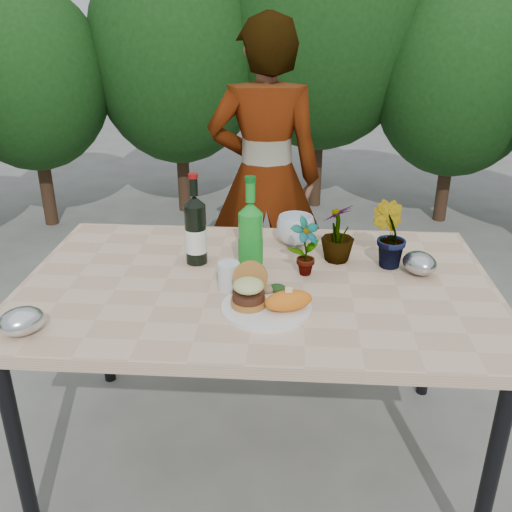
# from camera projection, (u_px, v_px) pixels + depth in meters

# --- Properties ---
(ground) EXTENTS (80.00, 80.00, 0.00)m
(ground) POSITION_uv_depth(u_px,v_px,m) (257.00, 451.00, 2.25)
(ground) COLOR #63635F
(ground) RESTS_ON ground
(patio_table) EXTENTS (1.60, 1.00, 0.75)m
(patio_table) POSITION_uv_depth(u_px,v_px,m) (258.00, 296.00, 1.97)
(patio_table) COLOR #D8B290
(patio_table) RESTS_ON ground
(shrub_hedge) EXTENTS (6.85, 5.25, 2.48)m
(shrub_hedge) POSITION_uv_depth(u_px,v_px,m) (318.00, 83.00, 3.38)
(shrub_hedge) COLOR #382316
(shrub_hedge) RESTS_ON ground
(dinner_plate) EXTENTS (0.28, 0.28, 0.01)m
(dinner_plate) POSITION_uv_depth(u_px,v_px,m) (266.00, 308.00, 1.76)
(dinner_plate) COLOR white
(dinner_plate) RESTS_ON patio_table
(burger_stack) EXTENTS (0.11, 0.16, 0.11)m
(burger_stack) POSITION_uv_depth(u_px,v_px,m) (249.00, 289.00, 1.76)
(burger_stack) COLOR #B7722D
(burger_stack) RESTS_ON dinner_plate
(sweet_potato) EXTENTS (0.17, 0.12, 0.06)m
(sweet_potato) POSITION_uv_depth(u_px,v_px,m) (288.00, 301.00, 1.72)
(sweet_potato) COLOR orange
(sweet_potato) RESTS_ON dinner_plate
(grilled_veg) EXTENTS (0.08, 0.05, 0.03)m
(grilled_veg) POSITION_uv_depth(u_px,v_px,m) (273.00, 288.00, 1.84)
(grilled_veg) COLOR olive
(grilled_veg) RESTS_ON dinner_plate
(wine_bottle) EXTENTS (0.08, 0.08, 0.33)m
(wine_bottle) POSITION_uv_depth(u_px,v_px,m) (196.00, 231.00, 2.04)
(wine_bottle) COLOR black
(wine_bottle) RESTS_ON patio_table
(sparkling_water) EXTENTS (0.09, 0.09, 0.35)m
(sparkling_water) POSITION_uv_depth(u_px,v_px,m) (251.00, 240.00, 1.94)
(sparkling_water) COLOR #1A9226
(sparkling_water) RESTS_ON patio_table
(plastic_cup) EXTENTS (0.07, 0.07, 0.09)m
(plastic_cup) POSITION_uv_depth(u_px,v_px,m) (229.00, 276.00, 1.87)
(plastic_cup) COLOR silver
(plastic_cup) RESTS_ON patio_table
(seedling_left) EXTENTS (0.13, 0.12, 0.21)m
(seedling_left) POSITION_uv_depth(u_px,v_px,m) (305.00, 247.00, 1.95)
(seedling_left) COLOR #2B5C1F
(seedling_left) RESTS_ON patio_table
(seedling_mid) EXTENTS (0.17, 0.16, 0.24)m
(seedling_mid) POSITION_uv_depth(u_px,v_px,m) (389.00, 235.00, 2.01)
(seedling_mid) COLOR #2B5C1F
(seedling_mid) RESTS_ON patio_table
(seedling_right) EXTENTS (0.17, 0.17, 0.22)m
(seedling_right) POSITION_uv_depth(u_px,v_px,m) (338.00, 233.00, 2.06)
(seedling_right) COLOR #20551D
(seedling_right) RESTS_ON patio_table
(blue_bowl) EXTENTS (0.19, 0.19, 0.12)m
(blue_bowl) POSITION_uv_depth(u_px,v_px,m) (295.00, 230.00, 2.22)
(blue_bowl) COLOR silver
(blue_bowl) RESTS_ON patio_table
(foil_packet_left) EXTENTS (0.17, 0.17, 0.08)m
(foil_packet_left) POSITION_uv_depth(u_px,v_px,m) (22.00, 321.00, 1.63)
(foil_packet_left) COLOR silver
(foil_packet_left) RESTS_ON patio_table
(foil_packet_right) EXTENTS (0.16, 0.17, 0.08)m
(foil_packet_right) POSITION_uv_depth(u_px,v_px,m) (420.00, 263.00, 1.99)
(foil_packet_right) COLOR #ADB0B4
(foil_packet_right) RESTS_ON patio_table
(person) EXTENTS (0.60, 0.41, 1.59)m
(person) POSITION_uv_depth(u_px,v_px,m) (265.00, 179.00, 2.91)
(person) COLOR #906848
(person) RESTS_ON ground
(terracotta_pot) EXTENTS (0.17, 0.17, 0.14)m
(terracotta_pot) POSITION_uv_depth(u_px,v_px,m) (86.00, 239.00, 4.06)
(terracotta_pot) COLOR #A7502B
(terracotta_pot) RESTS_ON ground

